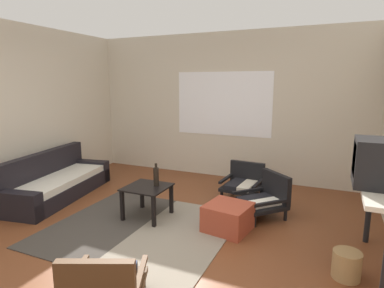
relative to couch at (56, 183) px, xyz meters
name	(u,v)px	position (x,y,z in m)	size (l,w,h in m)	color
ground_plane	(135,247)	(2.05, -0.85, -0.22)	(7.80, 7.80, 0.00)	brown
far_wall_with_window	(224,106)	(2.05, 2.21, 1.13)	(5.60, 0.13, 2.70)	beige
area_rug	(140,228)	(1.85, -0.44, -0.22)	(2.15, 2.01, 0.01)	#38332D
couch	(56,183)	(0.00, 0.00, 0.00)	(1.03, 2.04, 0.70)	black
coffee_table	(147,193)	(1.75, -0.10, 0.12)	(0.55, 0.55, 0.43)	black
armchair_by_window	(243,182)	(2.73, 1.15, 0.03)	(0.60, 0.60, 0.54)	black
armchair_striped_foreground	(104,286)	(2.43, -1.82, 0.02)	(0.76, 0.78, 0.57)	#472D19
armchair_corner	(265,197)	(3.18, 0.58, 0.04)	(0.79, 0.79, 0.59)	black
ottoman_orange	(228,217)	(2.85, -0.03, -0.06)	(0.51, 0.51, 0.33)	#993D28
console_shelf	(380,195)	(4.38, -0.33, 0.55)	(0.38, 1.42, 0.90)	beige
clay_vase	(378,158)	(4.38, 0.09, 0.81)	(0.25, 0.25, 0.34)	brown
glass_bottle	(156,176)	(1.85, -0.02, 0.34)	(0.07, 0.07, 0.31)	black
wicker_basket	(347,265)	(4.15, -0.53, -0.09)	(0.25, 0.25, 0.26)	#9E7A4C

